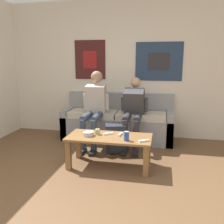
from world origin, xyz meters
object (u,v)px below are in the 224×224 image
object	(u,v)px
person_seated_teen	(133,109)
game_controller_far_center	(144,141)
couch	(118,123)
person_seated_adult	(94,105)
backpack	(116,139)
drink_can_blue	(126,136)
game_controller_near_right	(120,134)
coffee_table	(109,142)
pillar_candle	(97,132)
game_controller_near_left	(108,134)
ceramic_bowl	(88,133)

from	to	relation	value
person_seated_teen	game_controller_far_center	xyz separation A→B (m)	(0.26, -1.04, -0.20)
couch	person_seated_adult	bearing A→B (deg)	-132.49
backpack	drink_can_blue	world-z (taller)	drink_can_blue
person_seated_adult	game_controller_near_right	xyz separation A→B (m)	(0.58, -0.77, -0.25)
coffee_table	pillar_candle	xyz separation A→B (m)	(-0.18, 0.05, 0.12)
game_controller_near_left	game_controller_far_center	xyz separation A→B (m)	(0.52, -0.21, 0.00)
ceramic_bowl	game_controller_near_right	xyz separation A→B (m)	(0.42, 0.11, -0.02)
pillar_candle	drink_can_blue	world-z (taller)	drink_can_blue
backpack	person_seated_teen	bearing A→B (deg)	55.22
person_seated_teen	drink_can_blue	bearing A→B (deg)	-87.93
person_seated_teen	drink_can_blue	xyz separation A→B (m)	(0.04, -1.04, -0.15)
person_seated_teen	game_controller_near_right	world-z (taller)	person_seated_teen
coffee_table	backpack	world-z (taller)	backpack
game_controller_near_right	game_controller_far_center	world-z (taller)	same
coffee_table	game_controller_near_right	world-z (taller)	game_controller_near_right
ceramic_bowl	game_controller_near_right	size ratio (longest dim) A/B	1.08
pillar_candle	game_controller_near_left	distance (m)	0.15
backpack	game_controller_near_right	distance (m)	0.56
drink_can_blue	game_controller_near_left	distance (m)	0.36
ceramic_bowl	game_controller_near_right	bearing A→B (deg)	14.93
ceramic_bowl	pillar_candle	xyz separation A→B (m)	(0.11, 0.08, 0.01)
couch	game_controller_near_right	xyz separation A→B (m)	(0.24, -1.14, 0.15)
backpack	game_controller_near_left	world-z (taller)	game_controller_near_left
person_seated_adult	couch	bearing A→B (deg)	47.51
coffee_table	game_controller_far_center	bearing A→B (deg)	-15.82
game_controller_near_left	backpack	bearing A→B (deg)	88.16
backpack	ceramic_bowl	size ratio (longest dim) A/B	2.85
ceramic_bowl	person_seated_teen	bearing A→B (deg)	61.59
game_controller_near_left	person_seated_teen	bearing A→B (deg)	72.98
backpack	pillar_candle	distance (m)	0.60
pillar_candle	game_controller_far_center	distance (m)	0.69
person_seated_adult	ceramic_bowl	bearing A→B (deg)	-79.74
couch	game_controller_near_right	world-z (taller)	couch
pillar_candle	ceramic_bowl	bearing A→B (deg)	-142.24
ceramic_bowl	couch	bearing A→B (deg)	81.74
coffee_table	person_seated_teen	size ratio (longest dim) A/B	0.99
drink_can_blue	game_controller_near_right	xyz separation A→B (m)	(-0.12, 0.22, -0.05)
drink_can_blue	backpack	bearing A→B (deg)	111.66
coffee_table	person_seated_adult	bearing A→B (deg)	117.83
game_controller_far_center	drink_can_blue	bearing A→B (deg)	-179.82
coffee_table	ceramic_bowl	size ratio (longest dim) A/B	7.26
backpack	game_controller_near_right	world-z (taller)	game_controller_near_right
pillar_candle	game_controller_near_right	bearing A→B (deg)	5.50
couch	person_seated_adult	distance (m)	0.64
pillar_candle	game_controller_near_right	xyz separation A→B (m)	(0.32, 0.03, -0.03)
person_seated_teen	game_controller_near_left	distance (m)	0.89
couch	coffee_table	distance (m)	1.23
couch	ceramic_bowl	distance (m)	1.28
person_seated_adult	game_controller_near_left	distance (m)	0.91
pillar_candle	game_controller_near_right	distance (m)	0.32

